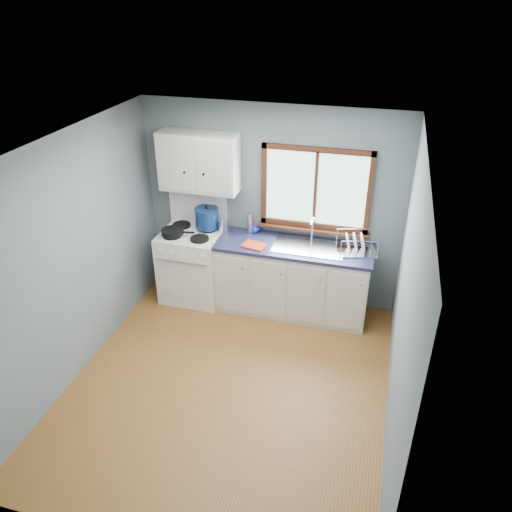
% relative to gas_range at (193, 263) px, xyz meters
% --- Properties ---
extents(floor, '(3.20, 3.60, 0.02)m').
position_rel_gas_range_xyz_m(floor, '(0.95, -1.47, -0.50)').
color(floor, '#935C2A').
rests_on(floor, ground).
extents(ceiling, '(3.20, 3.60, 0.02)m').
position_rel_gas_range_xyz_m(ceiling, '(0.95, -1.47, 2.02)').
color(ceiling, white).
rests_on(ceiling, wall_back).
extents(wall_back, '(3.20, 0.02, 2.50)m').
position_rel_gas_range_xyz_m(wall_back, '(0.95, 0.34, 0.76)').
color(wall_back, slate).
rests_on(wall_back, ground).
extents(wall_front, '(3.20, 0.02, 2.50)m').
position_rel_gas_range_xyz_m(wall_front, '(0.95, -3.28, 0.76)').
color(wall_front, slate).
rests_on(wall_front, ground).
extents(wall_left, '(0.02, 3.60, 2.50)m').
position_rel_gas_range_xyz_m(wall_left, '(-0.66, -1.47, 0.76)').
color(wall_left, slate).
rests_on(wall_left, ground).
extents(wall_right, '(0.02, 3.60, 2.50)m').
position_rel_gas_range_xyz_m(wall_right, '(2.56, -1.47, 0.76)').
color(wall_right, slate).
rests_on(wall_right, ground).
extents(gas_range, '(0.76, 0.69, 1.36)m').
position_rel_gas_range_xyz_m(gas_range, '(0.00, 0.00, 0.00)').
color(gas_range, white).
rests_on(gas_range, floor).
extents(base_cabinets, '(1.85, 0.60, 0.88)m').
position_rel_gas_range_xyz_m(base_cabinets, '(1.31, 0.02, -0.08)').
color(base_cabinets, silver).
rests_on(base_cabinets, floor).
extents(countertop, '(1.89, 0.64, 0.04)m').
position_rel_gas_range_xyz_m(countertop, '(1.31, 0.02, 0.41)').
color(countertop, '#1B1D3A').
rests_on(countertop, base_cabinets).
extents(sink, '(0.84, 0.46, 0.44)m').
position_rel_gas_range_xyz_m(sink, '(1.49, 0.02, 0.37)').
color(sink, silver).
rests_on(sink, countertop).
extents(window, '(1.36, 0.10, 1.03)m').
position_rel_gas_range_xyz_m(window, '(1.48, 0.30, 0.98)').
color(window, '#9EC6A8').
rests_on(window, wall_back).
extents(upper_cabinets, '(0.95, 0.35, 0.70)m').
position_rel_gas_range_xyz_m(upper_cabinets, '(0.10, 0.15, 1.31)').
color(upper_cabinets, silver).
rests_on(upper_cabinets, wall_back).
extents(skillet, '(0.43, 0.31, 0.05)m').
position_rel_gas_range_xyz_m(skillet, '(-0.18, -0.14, 0.49)').
color(skillet, black).
rests_on(skillet, gas_range).
extents(stockpot, '(0.31, 0.31, 0.29)m').
position_rel_gas_range_xyz_m(stockpot, '(0.17, 0.15, 0.60)').
color(stockpot, navy).
rests_on(stockpot, gas_range).
extents(utensil_crock, '(0.14, 0.14, 0.42)m').
position_rel_gas_range_xyz_m(utensil_crock, '(0.39, 0.14, 0.51)').
color(utensil_crock, silver).
rests_on(utensil_crock, countertop).
extents(thermos, '(0.07, 0.07, 0.27)m').
position_rel_gas_range_xyz_m(thermos, '(0.71, 0.20, 0.56)').
color(thermos, silver).
rests_on(thermos, countertop).
extents(soap_bottle, '(0.11, 0.11, 0.22)m').
position_rel_gas_range_xyz_m(soap_bottle, '(0.75, 0.18, 0.54)').
color(soap_bottle, '#0D33A4').
rests_on(soap_bottle, countertop).
extents(dish_towel, '(0.30, 0.24, 0.02)m').
position_rel_gas_range_xyz_m(dish_towel, '(0.85, -0.12, 0.44)').
color(dish_towel, red).
rests_on(dish_towel, countertop).
extents(dish_rack, '(0.51, 0.44, 0.23)m').
position_rel_gas_range_xyz_m(dish_rack, '(2.03, 0.07, 0.49)').
color(dish_rack, silver).
rests_on(dish_rack, countertop).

